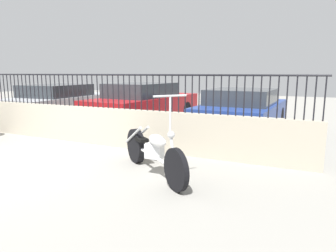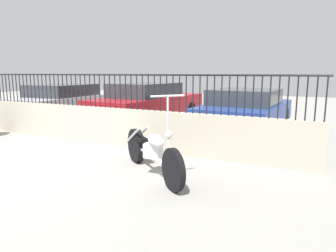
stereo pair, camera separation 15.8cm
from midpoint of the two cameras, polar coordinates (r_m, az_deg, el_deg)
name	(u,v)px [view 1 (the left image)]	position (r m, az deg, el deg)	size (l,w,h in m)	color
low_wall	(82,124)	(7.56, -16.66, 0.30)	(10.49, 0.18, 0.87)	#B2A893
fence_railing	(80,86)	(7.47, -17.02, 7.35)	(10.49, 0.04, 0.77)	black
motorcycle_white	(150,150)	(5.04, -4.29, -4.59)	(1.85, 1.47, 1.37)	black
car_silver	(60,101)	(11.60, -20.19, 4.44)	(2.12, 4.53, 1.25)	black
car_red	(144,103)	(10.00, -4.96, 4.40)	(2.07, 4.70, 1.34)	black
car_blue	(242,110)	(8.64, 13.48, 2.97)	(2.00, 4.01, 1.23)	black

